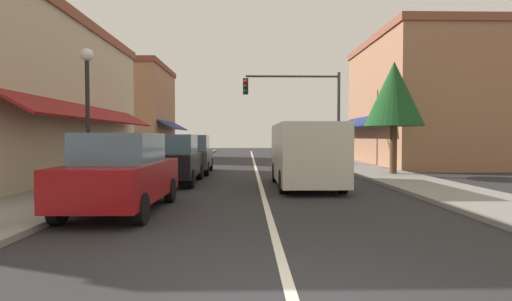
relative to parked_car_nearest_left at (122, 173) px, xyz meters
name	(u,v)px	position (x,y,z in m)	size (l,w,h in m)	color
ground_plane	(256,168)	(3.27, 12.75, -0.88)	(80.00, 80.00, 0.00)	#28282B
sidewalk_left	(154,167)	(-2.23, 12.75, -0.82)	(2.60, 56.00, 0.12)	gray
sidewalk_right	(357,167)	(8.77, 12.75, -0.82)	(2.60, 56.00, 0.12)	gray
lane_center_stripe	(256,168)	(3.27, 12.75, -0.88)	(0.14, 52.00, 0.01)	silver
storefront_left_block	(6,98)	(-6.48, 6.75, 2.31)	(7.22, 14.20, 6.38)	#BCAD8E
storefront_right_block	(416,102)	(12.82, 14.75, 2.88)	(6.83, 10.20, 7.51)	#9E6B4C
storefront_far_left	(137,112)	(-5.75, 22.75, 2.73)	(5.75, 8.20, 7.22)	#9E6B4C
parked_car_nearest_left	(122,173)	(0.00, 0.00, 0.00)	(1.84, 4.13, 1.77)	maroon
parked_car_second_left	(174,159)	(0.15, 5.58, 0.00)	(1.82, 4.12, 1.77)	black
parked_car_third_left	(192,154)	(0.23, 9.70, 0.00)	(1.87, 4.15, 1.77)	#4C5156
van_in_lane	(305,153)	(4.76, 4.47, 0.27)	(2.01, 5.18, 2.12)	beige
traffic_signal_mast_arm	(304,101)	(6.07, 14.07, 2.86)	(5.59, 0.50, 5.40)	#333333
street_lamp_left_near	(87,95)	(-1.73, 2.54, 1.99)	(0.36, 0.36, 4.19)	black
tree_right_near	(394,94)	(9.06, 8.08, 2.62)	(2.50, 2.50, 4.90)	#4C331E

